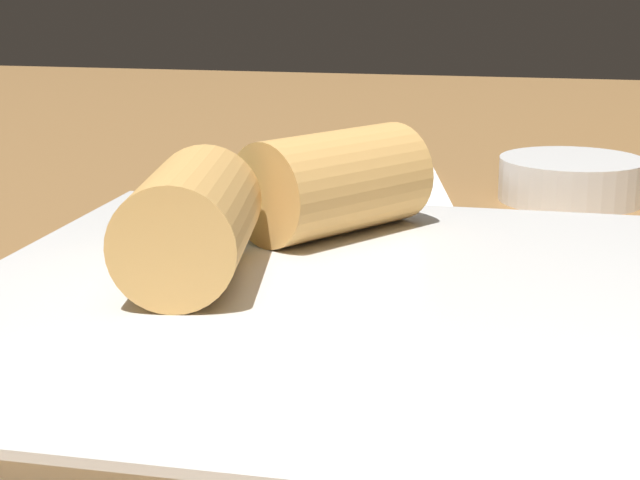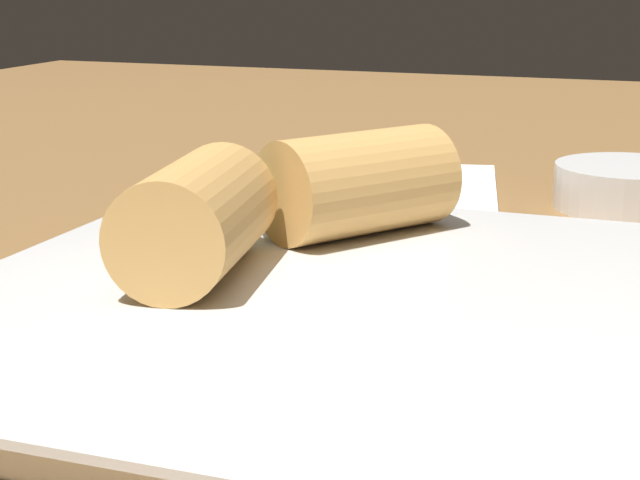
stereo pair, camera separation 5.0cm
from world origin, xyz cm
name	(u,v)px [view 1 (the left image)]	position (x,y,z in cm)	size (l,w,h in cm)	color
table_surface	(307,352)	(0.00, 0.00, 1.00)	(180.00, 140.00, 2.00)	olive
serving_plate	(320,306)	(-0.24, 0.46, 2.76)	(29.40, 25.96, 1.50)	white
roll_front_left	(341,181)	(-8.72, -0.46, 5.77)	(9.29, 8.32, 4.53)	#DBA356
roll_front_right	(196,217)	(-0.93, -4.53, 5.77)	(9.22, 5.85, 4.53)	#DBA356
dipping_bowl_near	(571,177)	(-24.32, 9.72, 3.32)	(8.16, 8.16, 2.42)	white
napkin	(338,189)	(-23.02, -3.53, 2.30)	(16.52, 14.87, 0.60)	white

